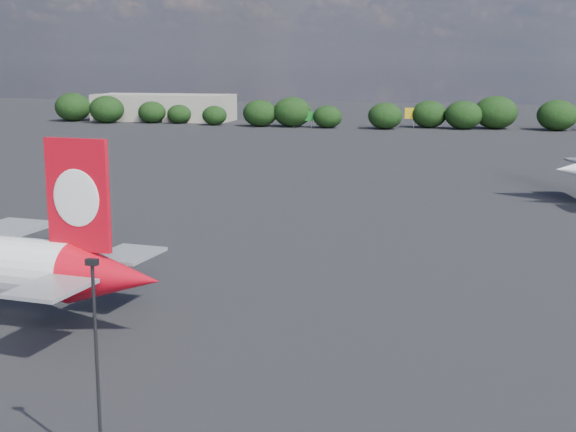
# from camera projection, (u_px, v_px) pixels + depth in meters

# --- Properties ---
(ground) EXTENTS (500.00, 500.00, 0.00)m
(ground) POSITION_uv_depth(u_px,v_px,m) (253.00, 202.00, 106.44)
(ground) COLOR black
(ground) RESTS_ON ground
(apron_lamp_post) EXTENTS (0.55, 0.30, 10.06)m
(apron_lamp_post) POSITION_uv_depth(u_px,v_px,m) (96.00, 354.00, 36.03)
(apron_lamp_post) COLOR black
(apron_lamp_post) RESTS_ON ground
(terminal_building) EXTENTS (42.00, 16.00, 8.00)m
(terminal_building) POSITION_uv_depth(u_px,v_px,m) (164.00, 107.00, 246.27)
(terminal_building) COLOR gray
(terminal_building) RESTS_ON ground
(highway_sign) EXTENTS (6.00, 0.30, 4.50)m
(highway_sign) POSITION_uv_depth(u_px,v_px,m) (303.00, 116.00, 220.70)
(highway_sign) COLOR #156C1F
(highway_sign) RESTS_ON ground
(billboard_yellow) EXTENTS (5.00, 0.30, 5.50)m
(billboard_yellow) POSITION_uv_depth(u_px,v_px,m) (414.00, 114.00, 219.63)
(billboard_yellow) COLOR gold
(billboard_yellow) RESTS_ON ground
(horizon_treeline) EXTENTS (202.71, 16.37, 8.95)m
(horizon_treeline) POSITION_uv_depth(u_px,v_px,m) (373.00, 114.00, 220.71)
(horizon_treeline) COLOR black
(horizon_treeline) RESTS_ON ground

